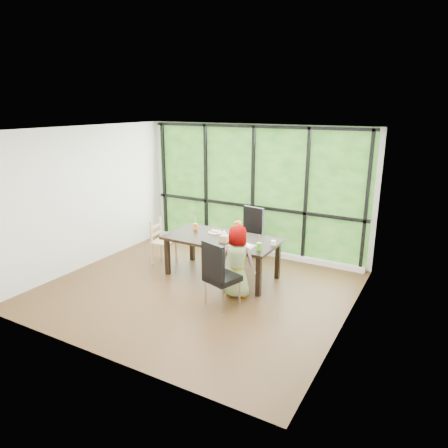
{
  "coord_description": "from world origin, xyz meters",
  "views": [
    {
      "loc": [
        3.57,
        -5.43,
        3.08
      ],
      "look_at": [
        0.2,
        0.6,
        1.05
      ],
      "focal_mm": 32.83,
      "sensor_mm": 36.0,
      "label": 1
    }
  ],
  "objects_px": {
    "plate_far": "(215,232)",
    "plate_near": "(244,246)",
    "child_older": "(237,261)",
    "green_cup": "(259,246)",
    "orange_cup": "(195,226)",
    "tissue_box": "(224,239)",
    "white_mug": "(273,243)",
    "chair_end_beech": "(164,242)",
    "chair_interior_leather": "(222,273)",
    "dining_table": "(222,257)",
    "chair_window_leather": "(248,235)",
    "child_toddler": "(237,243)"
  },
  "relations": [
    {
      "from": "chair_window_leather",
      "to": "child_toddler",
      "type": "bearing_deg",
      "value": -90.92
    },
    {
      "from": "chair_end_beech",
      "to": "plate_far",
      "type": "relative_size",
      "value": 3.52
    },
    {
      "from": "plate_far",
      "to": "white_mug",
      "type": "height_order",
      "value": "white_mug"
    },
    {
      "from": "plate_near",
      "to": "green_cup",
      "type": "distance_m",
      "value": 0.32
    },
    {
      "from": "plate_far",
      "to": "tissue_box",
      "type": "xyz_separation_m",
      "value": [
        0.41,
        -0.38,
        0.05
      ]
    },
    {
      "from": "chair_interior_leather",
      "to": "child_older",
      "type": "xyz_separation_m",
      "value": [
        0.04,
        0.41,
        0.07
      ]
    },
    {
      "from": "orange_cup",
      "to": "tissue_box",
      "type": "height_order",
      "value": "orange_cup"
    },
    {
      "from": "dining_table",
      "to": "tissue_box",
      "type": "distance_m",
      "value": 0.49
    },
    {
      "from": "orange_cup",
      "to": "green_cup",
      "type": "relative_size",
      "value": 0.94
    },
    {
      "from": "plate_near",
      "to": "white_mug",
      "type": "relative_size",
      "value": 3.14
    },
    {
      "from": "child_older",
      "to": "plate_near",
      "type": "height_order",
      "value": "child_older"
    },
    {
      "from": "dining_table",
      "to": "chair_window_leather",
      "type": "bearing_deg",
      "value": 86.79
    },
    {
      "from": "dining_table",
      "to": "plate_near",
      "type": "height_order",
      "value": "plate_near"
    },
    {
      "from": "child_toddler",
      "to": "green_cup",
      "type": "bearing_deg",
      "value": -35.37
    },
    {
      "from": "chair_end_beech",
      "to": "white_mug",
      "type": "bearing_deg",
      "value": -95.82
    },
    {
      "from": "dining_table",
      "to": "chair_window_leather",
      "type": "xyz_separation_m",
      "value": [
        0.05,
        0.97,
        0.17
      ]
    },
    {
      "from": "dining_table",
      "to": "child_toddler",
      "type": "bearing_deg",
      "value": 90.0
    },
    {
      "from": "plate_near",
      "to": "orange_cup",
      "type": "relative_size",
      "value": 2.19
    },
    {
      "from": "chair_interior_leather",
      "to": "white_mug",
      "type": "xyz_separation_m",
      "value": [
        0.4,
        1.06,
        0.25
      ]
    },
    {
      "from": "child_toddler",
      "to": "chair_interior_leather",
      "type": "bearing_deg",
      "value": -59.97
    },
    {
      "from": "child_toddler",
      "to": "tissue_box",
      "type": "relative_size",
      "value": 6.67
    },
    {
      "from": "chair_end_beech",
      "to": "plate_near",
      "type": "distance_m",
      "value": 1.92
    },
    {
      "from": "white_mug",
      "to": "orange_cup",
      "type": "bearing_deg",
      "value": 175.8
    },
    {
      "from": "child_older",
      "to": "plate_far",
      "type": "bearing_deg",
      "value": -48.77
    },
    {
      "from": "orange_cup",
      "to": "green_cup",
      "type": "xyz_separation_m",
      "value": [
        1.56,
        -0.47,
        0.0
      ]
    },
    {
      "from": "child_toddler",
      "to": "orange_cup",
      "type": "bearing_deg",
      "value": -138.33
    },
    {
      "from": "chair_window_leather",
      "to": "plate_near",
      "type": "xyz_separation_m",
      "value": [
        0.5,
        -1.19,
        0.22
      ]
    },
    {
      "from": "plate_far",
      "to": "plate_near",
      "type": "relative_size",
      "value": 0.97
    },
    {
      "from": "chair_window_leather",
      "to": "orange_cup",
      "type": "bearing_deg",
      "value": -126.3
    },
    {
      "from": "green_cup",
      "to": "child_toddler",
      "type": "bearing_deg",
      "value": 134.07
    },
    {
      "from": "chair_end_beech",
      "to": "child_toddler",
      "type": "xyz_separation_m",
      "value": [
        1.33,
        0.61,
        0.01
      ]
    },
    {
      "from": "orange_cup",
      "to": "tissue_box",
      "type": "distance_m",
      "value": 0.92
    },
    {
      "from": "child_older",
      "to": "green_cup",
      "type": "height_order",
      "value": "child_older"
    },
    {
      "from": "chair_interior_leather",
      "to": "green_cup",
      "type": "height_order",
      "value": "chair_interior_leather"
    },
    {
      "from": "plate_near",
      "to": "plate_far",
      "type": "bearing_deg",
      "value": 152.93
    },
    {
      "from": "chair_interior_leather",
      "to": "chair_end_beech",
      "type": "xyz_separation_m",
      "value": [
        -1.9,
        1.0,
        -0.09
      ]
    },
    {
      "from": "orange_cup",
      "to": "white_mug",
      "type": "distance_m",
      "value": 1.67
    },
    {
      "from": "child_toddler",
      "to": "child_older",
      "type": "distance_m",
      "value": 1.35
    },
    {
      "from": "orange_cup",
      "to": "green_cup",
      "type": "bearing_deg",
      "value": -16.68
    },
    {
      "from": "chair_interior_leather",
      "to": "child_toddler",
      "type": "bearing_deg",
      "value": -52.78
    },
    {
      "from": "orange_cup",
      "to": "white_mug",
      "type": "height_order",
      "value": "orange_cup"
    },
    {
      "from": "chair_window_leather",
      "to": "green_cup",
      "type": "bearing_deg",
      "value": -49.19
    },
    {
      "from": "plate_far",
      "to": "white_mug",
      "type": "relative_size",
      "value": 3.04
    },
    {
      "from": "dining_table",
      "to": "green_cup",
      "type": "xyz_separation_m",
      "value": [
        0.86,
        -0.27,
        0.44
      ]
    },
    {
      "from": "child_older",
      "to": "plate_near",
      "type": "relative_size",
      "value": 4.61
    },
    {
      "from": "child_older",
      "to": "chair_interior_leather",
      "type": "bearing_deg",
      "value": 77.47
    },
    {
      "from": "chair_end_beech",
      "to": "child_toddler",
      "type": "height_order",
      "value": "child_toddler"
    },
    {
      "from": "plate_far",
      "to": "tissue_box",
      "type": "relative_size",
      "value": 1.86
    },
    {
      "from": "chair_interior_leather",
      "to": "chair_end_beech",
      "type": "distance_m",
      "value": 2.15
    },
    {
      "from": "orange_cup",
      "to": "dining_table",
      "type": "bearing_deg",
      "value": -15.86
    }
  ]
}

